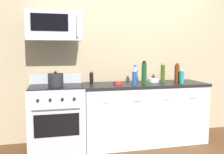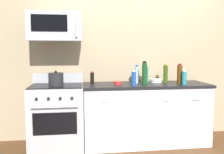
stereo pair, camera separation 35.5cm
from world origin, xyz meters
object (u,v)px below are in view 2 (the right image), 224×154
bottle_soy_sauce_dark (92,78)px  bowl_red_small (118,83)px  bottle_soda_blue (134,79)px  bowl_white_ceramic (156,81)px  bottle_dish_soap (184,78)px  bottle_water_clear (137,75)px  bottle_wine_green (144,74)px  range_oven (57,116)px  bottle_olive_oil (166,74)px  microwave (55,27)px  bottle_sparkling_teal (146,75)px  bottle_wine_amber (180,74)px  stockpot (56,79)px

bottle_soy_sauce_dark → bowl_red_small: (0.37, -0.12, -0.06)m
bottle_soda_blue → bowl_white_ceramic: bottle_soda_blue is taller
bottle_soda_blue → bottle_dish_soap: size_ratio=1.04×
bottle_water_clear → bowl_red_small: 0.35m
bottle_wine_green → bowl_white_ceramic: size_ratio=1.95×
range_oven → bottle_water_clear: bottle_water_clear is taller
bottle_olive_oil → bowl_white_ceramic: bottle_olive_oil is taller
bottle_soy_sauce_dark → range_oven: bearing=-171.4°
microwave → bowl_red_small: (0.88, -0.09, -0.81)m
bottle_wine_green → bottle_soda_blue: bearing=-154.5°
microwave → bottle_sparkling_teal: size_ratio=2.79×
bottle_soda_blue → bottle_sparkling_teal: size_ratio=0.83×
bottle_wine_amber → bottle_olive_oil: (-0.16, 0.16, -0.00)m
bottle_sparkling_teal → bottle_dish_soap: (0.50, -0.27, -0.03)m
bottle_soda_blue → bottle_dish_soap: bottle_soda_blue is taller
bottle_sparkling_teal → bowl_white_ceramic: bearing=10.1°
bottle_wine_amber → bowl_red_small: bearing=176.4°
bottle_water_clear → bottle_soy_sauce_dark: bearing=178.5°
bottle_dish_soap → bowl_red_small: (-0.96, 0.14, -0.08)m
bottle_sparkling_teal → bowl_white_ceramic: 0.20m
bottle_soda_blue → bottle_olive_oil: (0.56, 0.28, 0.04)m
bottle_wine_green → bowl_red_small: size_ratio=2.84×
bottle_soy_sauce_dark → bottle_dish_soap: bearing=-11.2°
stockpot → microwave: bearing=89.9°
bottle_sparkling_teal → bottle_dish_soap: 0.57m
bowl_red_small → bottle_wine_green: bearing=-14.3°
bottle_soda_blue → bottle_dish_soap: bearing=3.1°
bottle_wine_green → bottle_dish_soap: bearing=-4.2°
bowl_red_small → stockpot: (-0.88, -0.01, 0.07)m
bottle_wine_amber → bowl_red_small: bottle_wine_amber is taller
bottle_soy_sauce_dark → bottle_sparkling_teal: (0.83, 0.01, 0.04)m
stockpot → bottle_wine_amber: bearing=-1.6°
bottle_olive_oil → bottle_wine_green: bearing=-153.1°
bottle_dish_soap → bowl_white_ceramic: bearing=137.2°
bottle_dish_soap → stockpot: 1.85m
microwave → bottle_sparkling_teal: (1.35, 0.04, -0.70)m
range_oven → bottle_soy_sauce_dark: 0.75m
bottle_sparkling_teal → bottle_olive_oil: (0.30, -0.03, 0.01)m
bottle_wine_amber → bowl_red_small: (-0.92, 0.06, -0.12)m
range_oven → bottle_wine_amber: (1.81, -0.10, 0.59)m
bottle_wine_amber → bottle_dish_soap: 0.10m
bottle_water_clear → bottle_olive_oil: size_ratio=0.94×
bottle_soda_blue → range_oven: bearing=168.3°
bottle_sparkling_teal → bowl_red_small: 0.49m
bottle_wine_green → bottle_soy_sauce_dark: (-0.74, 0.22, -0.08)m
bottle_soy_sauce_dark → bottle_sparkling_teal: bottle_sparkling_teal is taller
bottle_wine_amber → bottle_sparkling_teal: bottle_wine_amber is taller
bowl_red_small → stockpot: stockpot is taller
microwave → bottle_wine_green: 1.44m
bottle_sparkling_teal → stockpot: size_ratio=1.25×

